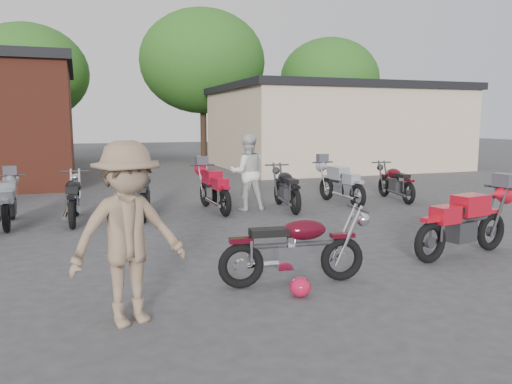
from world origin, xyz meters
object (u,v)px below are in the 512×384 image
object	(u,v)px
row_bike_6	(341,182)
row_bike_7	(395,180)
row_bike_2	(74,196)
row_bike_3	(143,189)
row_bike_4	(214,187)
vintage_motorcycle	(296,243)
person_light	(247,172)
helmet	(300,287)
person_tan	(128,234)
row_bike_1	(8,200)
sportbike	(465,220)
row_bike_5	(286,186)

from	to	relation	value
row_bike_6	row_bike_7	xyz separation A→B (m)	(1.72, 0.04, -0.03)
row_bike_2	row_bike_3	xyz separation A→B (m)	(1.49, 0.19, 0.05)
row_bike_4	vintage_motorcycle	bearing A→B (deg)	172.34
vintage_motorcycle	row_bike_7	size ratio (longest dim) A/B	1.02
row_bike_4	person_light	bearing A→B (deg)	-105.31
row_bike_2	row_bike_7	xyz separation A→B (m)	(8.30, 0.22, -0.02)
helmet	person_tan	bearing A→B (deg)	-176.71
row_bike_1	row_bike_3	size ratio (longest dim) A/B	0.88
sportbike	row_bike_4	xyz separation A→B (m)	(-2.75, 5.30, -0.01)
person_light	row_bike_2	distance (m)	4.00
vintage_motorcycle	row_bike_2	xyz separation A→B (m)	(-2.81, 5.39, 0.01)
row_bike_6	row_bike_7	bearing A→B (deg)	-93.20
helmet	row_bike_6	xyz separation A→B (m)	(3.92, 6.04, 0.46)
row_bike_5	row_bike_7	size ratio (longest dim) A/B	1.05
row_bike_4	row_bike_7	size ratio (longest dim) A/B	1.07
sportbike	row_bike_2	size ratio (longest dim) A/B	1.04
sportbike	vintage_motorcycle	bearing A→B (deg)	175.80
row_bike_7	row_bike_3	bearing A→B (deg)	97.30
person_light	person_tan	bearing A→B (deg)	69.80
row_bike_1	row_bike_3	distance (m)	2.77
vintage_motorcycle	row_bike_5	xyz separation A→B (m)	(2.12, 5.31, 0.02)
helmet	vintage_motorcycle	bearing A→B (deg)	73.04
person_tan	helmet	bearing A→B (deg)	-12.85
helmet	row_bike_2	distance (m)	6.45
row_bike_1	row_bike_7	size ratio (longest dim) A/B	0.99
row_bike_2	row_bike_4	distance (m)	3.19
row_bike_3	helmet	bearing A→B (deg)	-161.31
person_light	row_bike_6	distance (m)	2.62
row_bike_1	row_bike_7	xyz separation A→B (m)	(9.57, 0.16, 0.00)
row_bike_1	row_bike_3	world-z (taller)	row_bike_3
person_tan	row_bike_4	bearing A→B (deg)	51.48
row_bike_1	row_bike_2	distance (m)	1.28
row_bike_3	row_bike_7	size ratio (longest dim) A/B	1.13
vintage_motorcycle	helmet	world-z (taller)	vintage_motorcycle
row_bike_2	helmet	bearing A→B (deg)	-152.82
row_bike_3	row_bike_5	bearing A→B (deg)	-86.83
person_tan	row_bike_1	xyz separation A→B (m)	(-1.88, 6.03, -0.44)
row_bike_7	row_bike_4	bearing A→B (deg)	96.38
vintage_motorcycle	sportbike	world-z (taller)	sportbike
vintage_motorcycle	helmet	bearing A→B (deg)	-100.76
helmet	row_bike_1	world-z (taller)	row_bike_1
person_light	row_bike_6	bearing A→B (deg)	-169.65
row_bike_5	row_bike_7	bearing A→B (deg)	-78.02
row_bike_2	sportbike	bearing A→B (deg)	-127.54
sportbike	row_bike_1	world-z (taller)	sportbike
sportbike	helmet	distance (m)	3.40
row_bike_5	person_tan	bearing A→B (deg)	150.53
sportbike	person_tan	xyz separation A→B (m)	(-5.32, -0.96, 0.39)
sportbike	row_bike_7	size ratio (longest dim) A/B	1.08
row_bike_2	vintage_motorcycle	bearing A→B (deg)	-149.82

